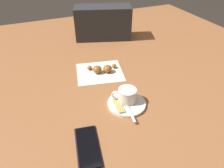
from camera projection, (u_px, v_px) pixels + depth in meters
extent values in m
plane|color=#985E36|center=(113.00, 86.00, 0.81)|extent=(1.80, 1.80, 0.00)
cylinder|color=white|center=(127.00, 103.00, 0.72)|extent=(0.13, 0.13, 0.01)
cylinder|color=white|center=(127.00, 95.00, 0.71)|extent=(0.06, 0.06, 0.05)
cylinder|color=#32190C|center=(127.00, 94.00, 0.71)|extent=(0.05, 0.05, 0.00)
torus|color=white|center=(116.00, 95.00, 0.71)|extent=(0.02, 0.03, 0.03)
cube|color=silver|center=(129.00, 110.00, 0.68)|extent=(0.12, 0.03, 0.00)
ellipsoid|color=silver|center=(123.00, 96.00, 0.74)|extent=(0.03, 0.02, 0.01)
cube|color=tan|center=(119.00, 106.00, 0.70)|extent=(0.07, 0.03, 0.01)
cube|color=silver|center=(100.00, 72.00, 0.89)|extent=(0.21, 0.23, 0.00)
ellipsoid|color=brown|center=(89.00, 68.00, 0.90)|extent=(0.02, 0.02, 0.02)
ellipsoid|color=brown|center=(97.00, 69.00, 0.88)|extent=(0.05, 0.05, 0.03)
ellipsoid|color=#9A5322|center=(108.00, 69.00, 0.88)|extent=(0.04, 0.04, 0.03)
ellipsoid|color=#985C2D|center=(114.00, 66.00, 0.91)|extent=(0.03, 0.03, 0.02)
cube|color=black|center=(88.00, 147.00, 0.57)|extent=(0.16, 0.09, 0.01)
cube|color=black|center=(88.00, 146.00, 0.57)|extent=(0.15, 0.08, 0.00)
cube|color=#2A2B2E|center=(103.00, 23.00, 1.14)|extent=(0.21, 0.33, 0.18)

